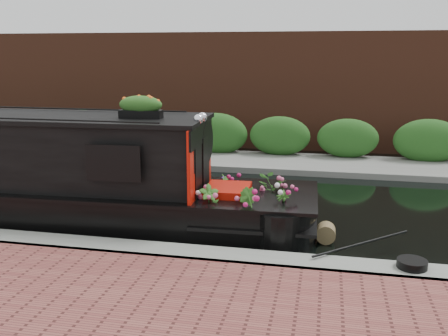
# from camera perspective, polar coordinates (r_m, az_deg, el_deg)

# --- Properties ---
(ground) EXTENTS (80.00, 80.00, 0.00)m
(ground) POSITION_cam_1_polar(r_m,az_deg,el_deg) (11.55, -6.91, -3.78)
(ground) COLOR black
(ground) RESTS_ON ground
(near_bank_coping) EXTENTS (40.00, 0.60, 0.50)m
(near_bank_coping) POSITION_cam_1_polar(r_m,az_deg,el_deg) (8.68, -13.96, -9.94)
(near_bank_coping) COLOR gray
(near_bank_coping) RESTS_ON ground
(far_bank_path) EXTENTS (40.00, 2.40, 0.34)m
(far_bank_path) POSITION_cam_1_polar(r_m,az_deg,el_deg) (15.45, -1.95, 0.66)
(far_bank_path) COLOR slate
(far_bank_path) RESTS_ON ground
(far_hedge) EXTENTS (40.00, 1.10, 2.80)m
(far_hedge) POSITION_cam_1_polar(r_m,az_deg,el_deg) (16.31, -1.20, 1.33)
(far_hedge) COLOR #24561C
(far_hedge) RESTS_ON ground
(far_brick_wall) EXTENTS (40.00, 1.00, 8.00)m
(far_brick_wall) POSITION_cam_1_polar(r_m,az_deg,el_deg) (18.32, 0.28, 2.65)
(far_brick_wall) COLOR #5A2D1E
(far_brick_wall) RESTS_ON ground
(narrowboat) EXTENTS (11.90, 2.46, 2.79)m
(narrowboat) POSITION_cam_1_polar(r_m,az_deg,el_deg) (11.00, -23.62, -1.20)
(narrowboat) COLOR black
(narrowboat) RESTS_ON ground
(rope_fender) EXTENTS (0.34, 0.33, 0.34)m
(rope_fender) POSITION_cam_1_polar(r_m,az_deg,el_deg) (9.22, 11.56, -7.27)
(rope_fender) COLOR brown
(rope_fender) RESTS_ON ground
(coiled_mooring_rope) EXTENTS (0.44, 0.44, 0.12)m
(coiled_mooring_rope) POSITION_cam_1_polar(r_m,az_deg,el_deg) (7.95, 20.70, -10.20)
(coiled_mooring_rope) COLOR black
(coiled_mooring_rope) RESTS_ON near_bank_coping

